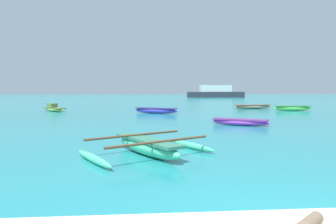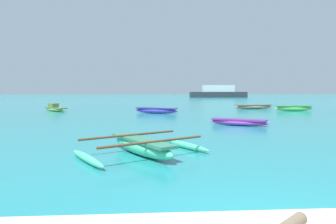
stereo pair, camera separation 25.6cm
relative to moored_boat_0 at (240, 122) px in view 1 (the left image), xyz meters
The scene contains 7 objects.
moored_boat_0 is the anchor object (origin of this frame).
moored_boat_1 14.01m from the moored_boat_0, 67.46° to the left, with size 3.88×1.39×0.41m.
moored_boat_2 16.69m from the moored_boat_0, 138.62° to the left, with size 2.46×2.34×0.66m.
moored_boat_3 9.00m from the moored_boat_0, 116.44° to the left, with size 3.46×2.24×0.43m.
moored_boat_4 8.16m from the moored_boat_0, 125.92° to the right, with size 3.95×3.54×0.50m.
moored_boat_5 12.59m from the moored_boat_0, 51.83° to the left, with size 3.23×0.79×0.46m.
distant_ferry 56.71m from the moored_boat_0, 77.90° to the left, with size 13.35×2.94×2.94m.
Camera 1 is at (-1.97, -2.98, 1.81)m, focal length 32.00 mm.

